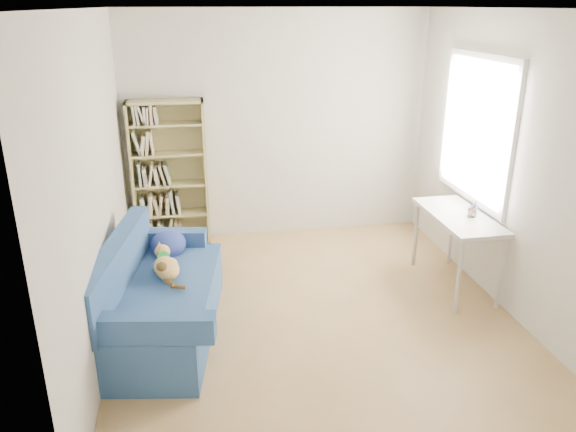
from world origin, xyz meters
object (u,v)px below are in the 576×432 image
(bookshelf, at_px, (170,180))
(pen_cup, at_px, (472,211))
(desk, at_px, (458,223))
(sofa, at_px, (158,298))

(bookshelf, height_order, pen_cup, bookshelf)
(desk, distance_m, pen_cup, 0.18)
(desk, bearing_deg, bookshelf, 150.11)
(sofa, xyz_separation_m, desk, (2.84, 0.36, 0.34))
(bookshelf, bearing_deg, sofa, -93.08)
(sofa, height_order, pen_cup, pen_cup)
(bookshelf, xyz_separation_m, pen_cup, (2.82, -1.64, 0.04))
(sofa, distance_m, pen_cup, 2.98)
(desk, relative_size, pen_cup, 6.91)
(bookshelf, relative_size, pen_cup, 10.44)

